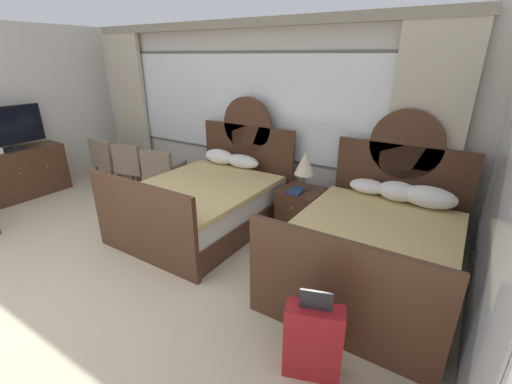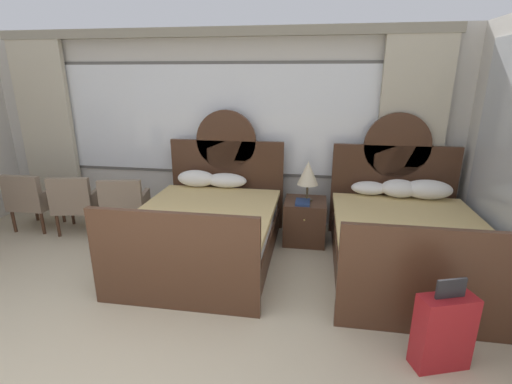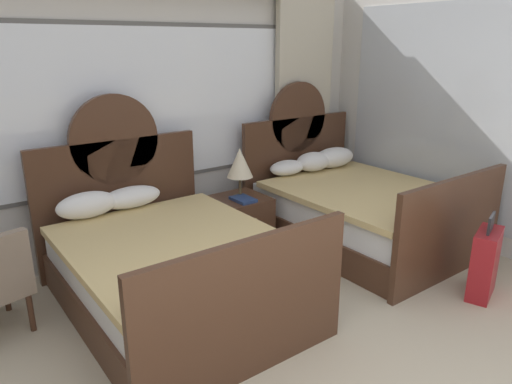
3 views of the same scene
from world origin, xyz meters
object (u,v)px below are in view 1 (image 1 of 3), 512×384
(bed_near_mirror, at_px, (374,246))
(armchair_by_window_centre, at_px, (134,164))
(tv_flatscreen, at_px, (8,128))
(table_lamp_on_nightstand, at_px, (305,164))
(cup_on_dresser, at_px, (1,151))
(book_on_nightstand, at_px, (296,191))
(nightstand_between_beds, at_px, (301,209))
(armchair_by_window_right, at_px, (110,158))
(dresser_minibar, at_px, (13,175))
(suitcase_on_floor, at_px, (313,341))
(bed_near_window, at_px, (207,201))
(armchair_by_window_left, at_px, (163,171))

(bed_near_mirror, xyz_separation_m, armchair_by_window_centre, (-4.22, 0.38, 0.09))
(tv_flatscreen, xyz_separation_m, armchair_by_window_centre, (1.26, 1.26, -0.70))
(table_lamp_on_nightstand, height_order, cup_on_dresser, table_lamp_on_nightstand)
(book_on_nightstand, relative_size, cup_on_dresser, 2.39)
(nightstand_between_beds, relative_size, table_lamp_on_nightstand, 1.08)
(tv_flatscreen, relative_size, armchair_by_window_centre, 1.26)
(armchair_by_window_right, bearing_deg, dresser_minibar, -114.35)
(nightstand_between_beds, relative_size, book_on_nightstand, 2.13)
(cup_on_dresser, distance_m, suitcase_on_floor, 5.41)
(nightstand_between_beds, xyz_separation_m, armchair_by_window_right, (-3.76, -0.22, 0.18))
(dresser_minibar, height_order, tv_flatscreen, tv_flatscreen)
(bed_near_window, bearing_deg, cup_on_dresser, -161.24)
(nightstand_between_beds, height_order, cup_on_dresser, cup_on_dresser)
(dresser_minibar, xyz_separation_m, armchair_by_window_left, (2.00, 1.36, 0.05))
(dresser_minibar, height_order, armchair_by_window_centre, armchair_by_window_centre)
(bed_near_window, relative_size, armchair_by_window_centre, 2.61)
(bed_near_mirror, relative_size, armchair_by_window_left, 2.61)
(tv_flatscreen, relative_size, armchair_by_window_right, 1.26)
(tv_flatscreen, xyz_separation_m, cup_on_dresser, (0.07, -0.20, -0.31))
(armchair_by_window_centre, bearing_deg, armchair_by_window_left, 0.03)
(tv_flatscreen, bearing_deg, dresser_minibar, -105.89)
(bed_near_window, relative_size, armchair_by_window_right, 2.61)
(bed_near_window, xyz_separation_m, cup_on_dresser, (-3.16, -1.07, 0.48))
(nightstand_between_beds, height_order, table_lamp_on_nightstand, table_lamp_on_nightstand)
(nightstand_between_beds, xyz_separation_m, suitcase_on_floor, (1.09, -2.06, 0.02))
(tv_flatscreen, bearing_deg, bed_near_mirror, 9.13)
(bed_near_window, xyz_separation_m, book_on_nightstand, (1.09, 0.50, 0.21))
(dresser_minibar, bearing_deg, armchair_by_window_left, 34.20)
(bed_near_window, height_order, book_on_nightstand, bed_near_window)
(bed_near_mirror, relative_size, dresser_minibar, 1.38)
(book_on_nightstand, bearing_deg, tv_flatscreen, -162.38)
(nightstand_between_beds, bearing_deg, bed_near_window, -151.58)
(table_lamp_on_nightstand, xyz_separation_m, armchair_by_window_right, (-3.78, -0.23, -0.46))
(nightstand_between_beds, xyz_separation_m, book_on_nightstand, (-0.03, -0.11, 0.29))
(bed_near_window, bearing_deg, armchair_by_window_right, 171.51)
(nightstand_between_beds, bearing_deg, table_lamp_on_nightstand, 46.59)
(table_lamp_on_nightstand, height_order, armchair_by_window_left, table_lamp_on_nightstand)
(nightstand_between_beds, distance_m, suitcase_on_floor, 2.33)
(nightstand_between_beds, bearing_deg, armchair_by_window_left, -174.87)
(armchair_by_window_left, distance_m, armchair_by_window_right, 1.38)
(bed_near_mirror, relative_size, tv_flatscreen, 2.08)
(table_lamp_on_nightstand, bearing_deg, armchair_by_window_left, -174.53)
(armchair_by_window_left, xyz_separation_m, armchair_by_window_right, (-1.38, -0.00, 0.00))
(bed_near_mirror, relative_size, table_lamp_on_nightstand, 4.18)
(tv_flatscreen, relative_size, suitcase_on_floor, 1.40)
(nightstand_between_beds, bearing_deg, armchair_by_window_centre, -176.04)
(tv_flatscreen, distance_m, armchair_by_window_left, 2.44)
(nightstand_between_beds, bearing_deg, tv_flatscreen, -161.25)
(book_on_nightstand, height_order, dresser_minibar, dresser_minibar)
(table_lamp_on_nightstand, height_order, tv_flatscreen, tv_flatscreen)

